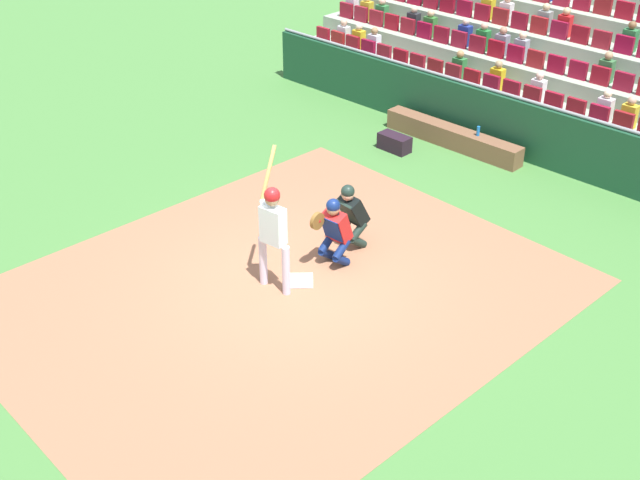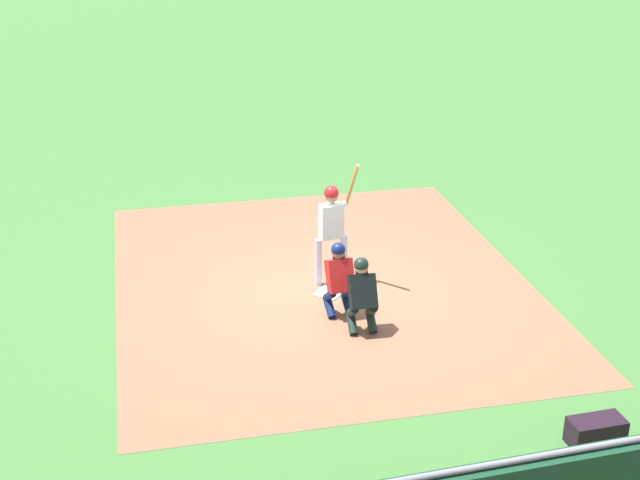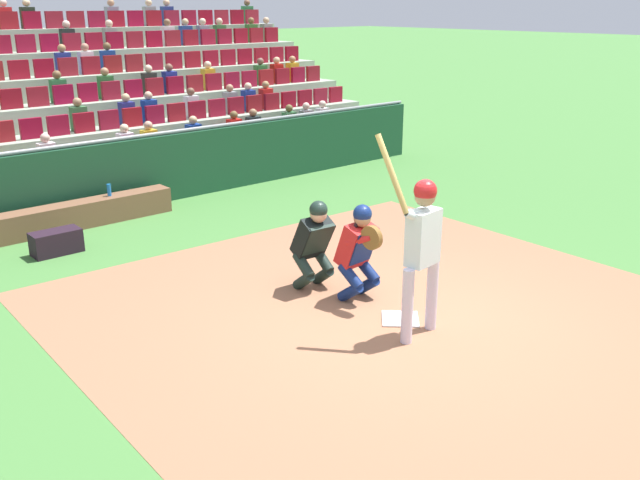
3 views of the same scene
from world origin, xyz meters
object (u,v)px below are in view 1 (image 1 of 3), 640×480
home_plate_marker (300,281)px  catcher_crouching (334,228)px  batter_at_plate (273,227)px  dugout_bench (452,137)px  equipment_duffel_bag (394,143)px  home_plate_umpire (351,212)px  water_bottle_on_bench (478,131)px

home_plate_marker → catcher_crouching: size_ratio=0.34×
batter_at_plate → dugout_bench: 6.76m
batter_at_plate → equipment_duffel_bag: (2.02, -5.51, -0.98)m
home_plate_umpire → water_bottle_on_bench: bearing=-82.7°
home_plate_marker → home_plate_umpire: bearing=-84.1°
batter_at_plate → home_plate_umpire: size_ratio=1.85×
batter_at_plate → dugout_bench: size_ratio=0.68×
dugout_bench → water_bottle_on_bench: water_bottle_on_bench is taller
catcher_crouching → dugout_bench: catcher_crouching is taller
home_plate_umpire → dugout_bench: (1.25, -4.75, -0.47)m
catcher_crouching → home_plate_umpire: catcher_crouching is taller
home_plate_umpire → water_bottle_on_bench: home_plate_umpire is taller
catcher_crouching → home_plate_umpire: 0.68m
water_bottle_on_bench → equipment_duffel_bag: (1.42, 1.09, -0.36)m
equipment_duffel_bag → home_plate_marker: bearing=113.6°
catcher_crouching → water_bottle_on_bench: bearing=-81.5°
water_bottle_on_bench → catcher_crouching: bearing=98.5°
water_bottle_on_bench → dugout_bench: bearing=1.9°
catcher_crouching → water_bottle_on_bench: 5.48m
dugout_bench → water_bottle_on_bench: (-0.64, -0.02, 0.33)m
home_plate_marker → water_bottle_on_bench: water_bottle_on_bench is taller
home_plate_marker → batter_at_plate: batter_at_plate is taller
equipment_duffel_bag → water_bottle_on_bench: bearing=-141.9°
batter_at_plate → home_plate_umpire: bearing=-90.5°
home_plate_marker → home_plate_umpire: home_plate_umpire is taller
dugout_bench → water_bottle_on_bench: 0.72m
home_plate_marker → equipment_duffel_bag: size_ratio=0.60×
home_plate_marker → equipment_duffel_bag: 5.55m
dugout_bench → equipment_duffel_bag: size_ratio=4.72×
batter_at_plate → water_bottle_on_bench: (0.60, -6.60, -0.62)m
equipment_duffel_bag → home_plate_umpire: bearing=119.4°
home_plate_marker → catcher_crouching: catcher_crouching is taller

